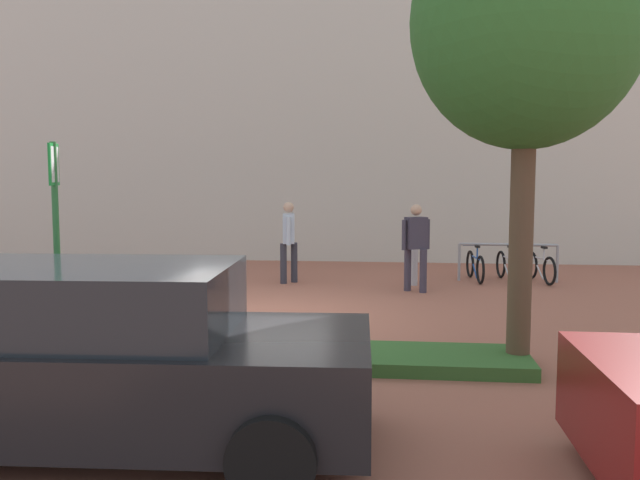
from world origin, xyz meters
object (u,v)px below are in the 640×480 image
object	(u,v)px
bike_rack_cluster	(507,265)
tree_sidewalk	(527,23)
person_suited_navy	(416,242)
parking_sign_post	(56,218)
car_black_suv	(106,359)
person_casual_tan	(289,237)
bike_at_sign	(72,326)
bollard_steel	(414,264)

from	to	relation	value
bike_rack_cluster	tree_sidewalk	bearing A→B (deg)	-98.54
tree_sidewalk	person_suited_navy	size ratio (longest dim) A/B	3.21
parking_sign_post	car_black_suv	bearing A→B (deg)	-56.07
person_suited_navy	person_casual_tan	size ratio (longest dim) A/B	1.00
bike_at_sign	parking_sign_post	bearing A→B (deg)	-127.18
parking_sign_post	car_black_suv	xyz separation A→B (m)	(1.80, -2.68, -0.99)
tree_sidewalk	car_black_suv	world-z (taller)	tree_sidewalk
person_suited_navy	car_black_suv	bearing A→B (deg)	-109.97
tree_sidewalk	bollard_steel	distance (m)	6.89
parking_sign_post	person_casual_tan	world-z (taller)	parking_sign_post
parking_sign_post	car_black_suv	size ratio (longest dim) A/B	0.62
bike_at_sign	car_black_suv	bearing A→B (deg)	-58.69
bike_rack_cluster	bollard_steel	bearing A→B (deg)	-159.95
tree_sidewalk	parking_sign_post	bearing A→B (deg)	-178.64
bollard_steel	person_casual_tan	distance (m)	2.68
bike_rack_cluster	car_black_suv	size ratio (longest dim) A/B	0.48
bollard_steel	person_suited_navy	xyz separation A→B (m)	(0.00, -0.78, 0.53)
tree_sidewalk	parking_sign_post	xyz separation A→B (m)	(-5.69, -0.14, -2.27)
person_casual_tan	car_black_suv	world-z (taller)	person_casual_tan
person_suited_navy	car_black_suv	xyz separation A→B (m)	(-2.85, -7.84, -0.23)
parking_sign_post	person_casual_tan	bearing A→B (deg)	71.30
tree_sidewalk	car_black_suv	size ratio (longest dim) A/B	1.26
bike_at_sign	car_black_suv	size ratio (longest dim) A/B	0.38
tree_sidewalk	bike_rack_cluster	size ratio (longest dim) A/B	2.62
bollard_steel	person_casual_tan	world-z (taller)	person_casual_tan
tree_sidewalk	bollard_steel	bearing A→B (deg)	100.20
tree_sidewalk	bike_rack_cluster	world-z (taller)	tree_sidewalk
bike_at_sign	bollard_steel	world-z (taller)	bollard_steel
bike_at_sign	person_suited_navy	world-z (taller)	person_suited_navy
parking_sign_post	bollard_steel	xyz separation A→B (m)	(4.65, 5.93, -1.30)
parking_sign_post	bike_rack_cluster	bearing A→B (deg)	44.99
bike_at_sign	car_black_suv	world-z (taller)	car_black_suv
bike_at_sign	person_suited_navy	bearing A→B (deg)	47.83
bollard_steel	tree_sidewalk	bearing A→B (deg)	-79.80
parking_sign_post	bike_at_sign	world-z (taller)	parking_sign_post
parking_sign_post	person_suited_navy	xyz separation A→B (m)	(4.65, 5.16, -0.76)
parking_sign_post	car_black_suv	distance (m)	3.38
bike_at_sign	bike_rack_cluster	world-z (taller)	bike_at_sign
parking_sign_post	person_suited_navy	distance (m)	6.99
parking_sign_post	bollard_steel	bearing A→B (deg)	51.91
bollard_steel	person_casual_tan	xyz separation A→B (m)	(-2.63, 0.03, 0.53)
tree_sidewalk	parking_sign_post	world-z (taller)	tree_sidewalk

